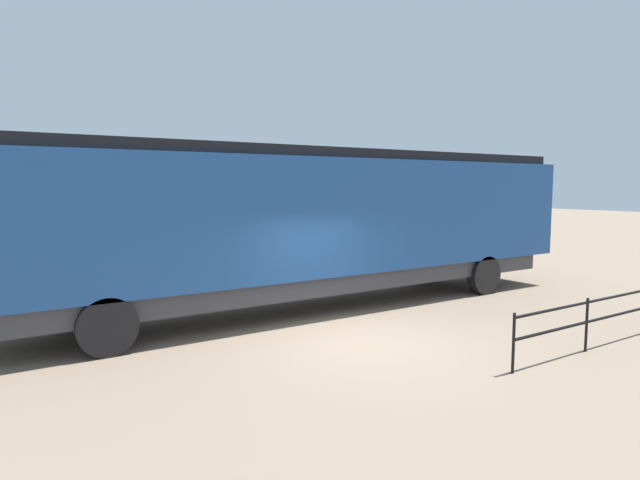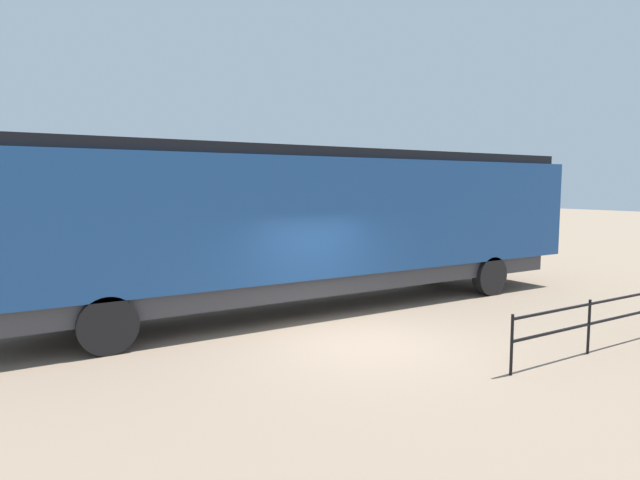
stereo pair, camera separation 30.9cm
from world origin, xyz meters
The scene contains 2 objects.
ground_plane centered at (0.00, 0.00, 0.00)m, with size 120.00×120.00×0.00m, color #84705B.
locomotive centered at (-3.13, 1.36, 2.24)m, with size 2.80×16.04×3.98m.
Camera 2 is at (8.41, -6.12, 3.10)m, focal length 30.23 mm.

